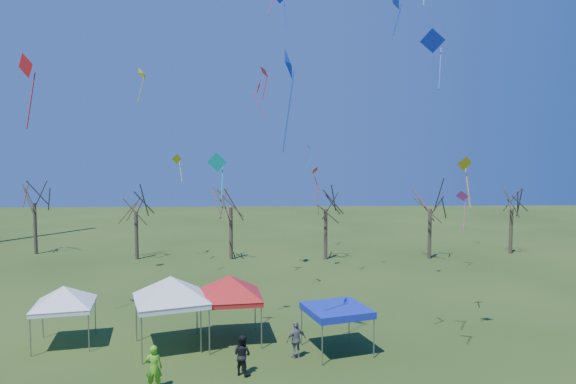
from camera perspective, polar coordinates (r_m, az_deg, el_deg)
name	(u,v)px	position (r m, az deg, el deg)	size (l,w,h in m)	color
ground	(243,378)	(22.92, -5.00, -19.86)	(140.00, 140.00, 0.00)	#294115
tree_0	(34,185)	(53.13, -26.42, 0.72)	(3.83, 3.83, 8.44)	#3D2D21
tree_1	(136,194)	(47.21, -16.58, -0.25)	(3.42, 3.42, 7.54)	#3D2D21
tree_2	(231,189)	(45.51, -6.40, 0.37)	(3.71, 3.71, 8.18)	#3D2D21
tree_3	(326,191)	(45.31, 4.22, 0.10)	(3.59, 3.59, 7.91)	#3D2D21
tree_4	(431,191)	(47.19, 15.55, 0.10)	(3.58, 3.58, 7.89)	#3D2D21
tree_5	(512,193)	(52.22, 23.65, -0.08)	(3.39, 3.39, 7.46)	#3D2D21
tent_white_west	(64,290)	(27.72, -23.67, -9.95)	(3.75, 3.75, 3.38)	gray
tent_white_mid	(171,281)	(25.55, -12.90, -9.63)	(4.36, 4.36, 4.06)	gray
tent_red	(229,280)	(26.13, -6.53, -9.65)	(4.31, 4.31, 3.83)	gray
tent_blue	(337,310)	(24.93, 5.43, -12.96)	(3.45, 3.45, 2.16)	gray
person_dark	(242,355)	(22.89, -5.11, -17.58)	(0.83, 0.65, 1.71)	black
person_grey	(296,340)	(24.47, 0.92, -16.09)	(1.00, 0.42, 1.70)	slate
person_green	(154,368)	(22.12, -14.69, -18.36)	(0.66, 0.44, 1.82)	#5BBC1E
kite_2	(142,74)	(44.35, -15.88, 12.52)	(0.89, 1.29, 2.91)	yellow
kite_25	(396,1)	(23.34, 11.96, 20.07)	(0.44, 0.87, 1.91)	blue
kite_1	(217,163)	(25.31, -7.87, 3.25)	(1.00, 0.51, 2.26)	#0BAAA4
kite_13	(177,159)	(43.36, -12.24, 3.56)	(0.91, 0.76, 2.29)	yellow
kite_8	(27,66)	(29.96, -27.04, 12.32)	(1.30, 1.08, 3.90)	red
kite_17	(464,165)	(29.82, 19.02, 2.91)	(1.03, 0.71, 2.87)	yellow
kite_5	(290,65)	(20.59, 0.19, 13.89)	(0.70, 1.29, 4.06)	blue
kite_18	(264,72)	(32.00, -2.64, 13.17)	(0.71, 0.93, 2.11)	red
kite_12	(462,196)	(43.59, 18.82, -0.47)	(1.25, 1.20, 3.32)	#F336B4
kite_19	(315,171)	(40.25, 3.02, 2.37)	(0.82, 0.90, 1.99)	red
kite_22	(309,148)	(42.75, 2.33, 4.95)	(0.86, 0.86, 2.72)	#0BAC88
kite_11	(258,87)	(39.01, -3.34, 11.58)	(0.80, 1.34, 2.96)	red
kite_27	(433,42)	(21.34, 15.80, 15.78)	(1.05, 0.81, 2.37)	#132CD0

